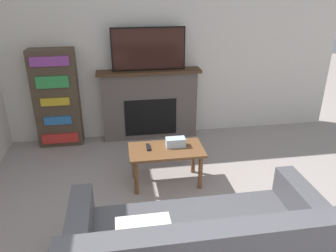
{
  "coord_description": "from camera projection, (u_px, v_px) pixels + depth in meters",
  "views": [
    {
      "loc": [
        -0.63,
        -0.98,
        2.16
      ],
      "look_at": [
        -0.09,
        2.38,
        0.67
      ],
      "focal_mm": 35.0,
      "sensor_mm": 36.0,
      "label": 1
    }
  ],
  "objects": [
    {
      "name": "bookshelf",
      "position": [
        57.0,
        98.0,
        4.56
      ],
      "size": [
        0.61,
        0.29,
        1.38
      ],
      "color": "#4C3D2D",
      "rests_on": "ground_plane"
    },
    {
      "name": "tissue_box",
      "position": [
        176.0,
        142.0,
        3.74
      ],
      "size": [
        0.22,
        0.12,
        0.1
      ],
      "color": "silver",
      "rests_on": "coffee_table"
    },
    {
      "name": "wall_back",
      "position": [
        159.0,
        45.0,
        4.66
      ],
      "size": [
        5.43,
        0.06,
        2.7
      ],
      "color": "silver",
      "rests_on": "ground_plane"
    },
    {
      "name": "remote_control",
      "position": [
        148.0,
        147.0,
        3.71
      ],
      "size": [
        0.04,
        0.15,
        0.02
      ],
      "color": "black",
      "rests_on": "coffee_table"
    },
    {
      "name": "tv",
      "position": [
        149.0,
        49.0,
        4.49
      ],
      "size": [
        1.02,
        0.03,
        0.59
      ],
      "color": "black",
      "rests_on": "fireplace"
    },
    {
      "name": "fireplace",
      "position": [
        150.0,
        104.0,
        4.83
      ],
      "size": [
        1.48,
        0.28,
        1.04
      ],
      "color": "#605651",
      "rests_on": "ground_plane"
    },
    {
      "name": "coffee_table",
      "position": [
        166.0,
        154.0,
        3.73
      ],
      "size": [
        0.84,
        0.47,
        0.45
      ],
      "color": "brown",
      "rests_on": "ground_plane"
    }
  ]
}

